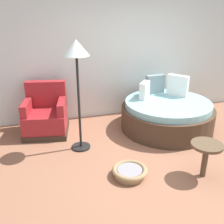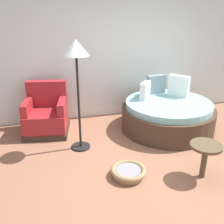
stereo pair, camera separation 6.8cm
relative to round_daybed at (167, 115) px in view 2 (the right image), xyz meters
The scene contains 7 objects.
ground_plane 1.34m from the round_daybed, 117.60° to the right, with size 8.00×8.00×0.02m, color #936047.
back_wall 1.69m from the round_daybed, 120.00° to the left, with size 8.00×0.12×2.94m, color silver.
round_daybed is the anchor object (origin of this frame).
red_armchair 2.35m from the round_daybed, 167.95° to the left, with size 0.94×0.94×0.94m.
pet_basket 1.83m from the round_daybed, 133.28° to the right, with size 0.51×0.51×0.13m.
side_table 1.63m from the round_daybed, 98.19° to the right, with size 0.44×0.44×0.52m.
floor_lamp 2.19m from the round_daybed, 169.78° to the right, with size 0.40×0.40×1.82m.
Camera 2 is at (-1.70, -3.15, 2.28)m, focal length 42.15 mm.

